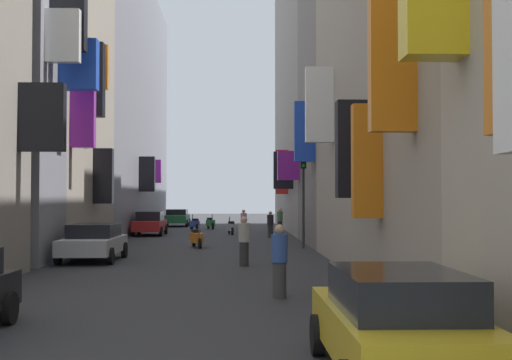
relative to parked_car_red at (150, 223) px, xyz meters
The scene contains 19 objects.
ground_plane 10.71m from the parked_car_red, 68.27° to the right, with size 140.00×140.00×0.00m, color #2D2D30.
building_left_mid_c 15.07m from the parked_car_red, 108.99° to the right, with size 6.94×10.01×18.70m.
building_left_far 11.46m from the parked_car_red, 121.19° to the left, with size 7.03×26.79×18.34m.
building_right_mid_b 17.62m from the parked_car_red, 35.51° to the right, with size 7.23×9.26×21.07m.
building_right_mid_c 17.28m from the parked_car_red, 34.08° to the left, with size 7.22×23.97×20.56m.
parked_car_red is the anchor object (origin of this frame).
parked_car_yellow 35.29m from the parked_car_red, 77.70° to the right, with size 1.84×4.31×1.42m.
parked_car_silver 17.58m from the parked_car_red, 89.44° to the right, with size 2.00×4.39×1.36m.
parked_car_green 13.85m from the parked_car_red, 88.04° to the left, with size 2.02×4.39×1.41m.
scooter_green 9.24m from the parked_car_red, 68.05° to the left, with size 0.74×1.87×1.13m.
scooter_silver 5.15m from the parked_car_red, ahead, with size 0.61×1.90×1.13m.
scooter_orange 11.39m from the parked_car_red, 71.68° to the right, with size 0.72×1.95×1.13m.
scooter_blue 7.16m from the parked_car_red, 70.64° to the left, with size 0.81×1.74×1.13m.
pedestrian_crossing 8.02m from the parked_car_red, 22.47° to the right, with size 0.48×0.48×1.55m.
pedestrian_near_left 5.89m from the parked_car_red, ahead, with size 0.51×0.51×1.61m.
pedestrian_near_right 8.41m from the parked_car_red, 10.85° to the left, with size 0.46×0.46×1.68m.
pedestrian_mid_street 20.57m from the parked_car_red, 73.84° to the right, with size 0.43×0.43×1.69m.
pedestrian_far_away 27.96m from the parked_car_red, 76.61° to the right, with size 0.54×0.54×1.71m.
traffic_light_near_corner 14.50m from the parked_car_red, 53.39° to the right, with size 0.26×0.34×4.44m.
Camera 1 is at (1.55, -3.20, 2.31)m, focal length 48.15 mm.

